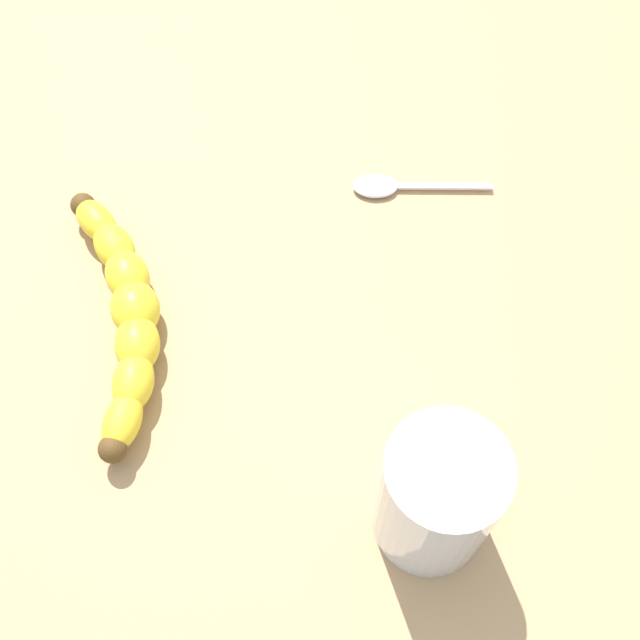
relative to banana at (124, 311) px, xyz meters
The scene contains 4 objects.
wooden_tabletop 5.22cm from the banana, 99.34° to the right, with size 120.00×120.00×3.00cm, color tan.
banana is the anchor object (origin of this frame).
smoothie_glass 25.58cm from the banana, 125.70° to the right, with size 7.06×7.06×10.54cm.
teaspoon 22.72cm from the banana, 57.83° to the right, with size 2.47×11.23×0.80cm.
Camera 1 is at (-27.79, -9.53, 54.07)cm, focal length 44.94 mm.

